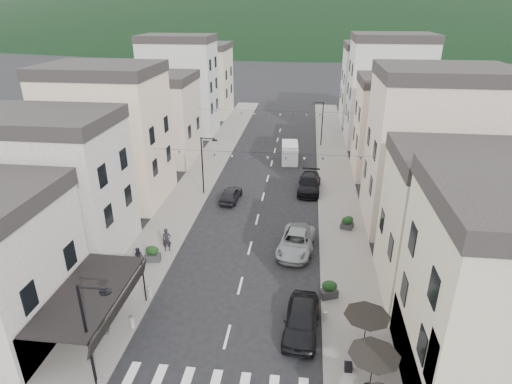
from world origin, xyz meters
TOP-DOWN VIEW (x-y plane):
  - sidewalk_left at (-7.50, 32.00)m, footprint 4.00×76.00m
  - sidewalk_right at (7.50, 32.00)m, footprint 4.00×76.00m
  - hill_backdrop at (0.00, 300.00)m, footprint 640.00×360.00m
  - boutique_awning at (-7.25, 5.00)m, footprint 3.77×7.50m
  - buildings_row_left at (-14.50, 37.75)m, footprint 10.20×54.16m
  - buildings_row_right at (14.50, 36.59)m, footprint 10.20×54.16m
  - cafe_terrace at (7.70, 2.80)m, footprint 2.50×8.10m
  - streetlamp_left_near at (-5.82, 2.00)m, footprint 1.70×0.56m
  - streetlamp_left_far at (-5.82, 26.00)m, footprint 1.70×0.56m
  - streetlamp_right_far at (5.82, 44.00)m, footprint 1.70×0.56m
  - bollards at (0.00, 5.50)m, footprint 11.66×10.26m
  - bunting_near at (0.00, 22.00)m, footprint 19.00×0.28m
  - bunting_far at (0.00, 38.00)m, footprint 19.00×0.28m
  - parked_car_a at (4.27, 7.01)m, footprint 2.31×5.02m
  - parked_car_b at (3.99, 16.89)m, footprint 2.01×4.38m
  - parked_car_c at (3.62, 16.05)m, footprint 3.15×5.69m
  - parked_car_d at (4.60, 28.08)m, footprint 2.53×5.64m
  - parked_car_e at (-3.05, 24.70)m, footprint 1.98×4.16m
  - delivery_van at (2.12, 37.30)m, footprint 2.22×4.97m
  - pedestrian_a at (-6.31, 14.66)m, footprint 0.78×0.59m
  - pedestrian_b at (-7.67, 12.25)m, footprint 0.77×0.60m
  - planter_la at (-7.42, 5.35)m, footprint 1.01×0.70m
  - planter_lb at (-6.95, 13.11)m, footprint 1.20×0.76m
  - planter_ra at (6.00, 10.29)m, footprint 1.28×0.99m
  - planter_rb at (7.82, 19.94)m, footprint 1.10×0.79m
  - planter_rc at (8.01, 20.38)m, footprint 0.93×0.55m

SIDE VIEW (x-z plane):
  - hill_backdrop at x=0.00m, z-range -35.00..35.00m
  - sidewalk_left at x=-7.50m, z-range 0.00..0.12m
  - sidewalk_right at x=7.50m, z-range 0.00..0.12m
  - bollards at x=0.00m, z-range 0.12..0.72m
  - planter_rc at x=8.01m, z-range 0.11..1.11m
  - planter_la at x=-7.42m, z-range 0.11..1.14m
  - planter_rb at x=7.82m, z-range 0.10..1.21m
  - parked_car_e at x=-3.05m, z-range 0.00..1.37m
  - parked_car_b at x=3.99m, z-range 0.00..1.39m
  - planter_lb at x=-6.95m, z-range 0.10..1.37m
  - planter_ra at x=6.00m, z-range 0.10..1.37m
  - parked_car_c at x=3.62m, z-range 0.00..1.51m
  - parked_car_d at x=4.60m, z-range 0.00..1.60m
  - parked_car_a at x=4.27m, z-range 0.00..1.67m
  - pedestrian_b at x=-7.67m, z-range 0.12..1.67m
  - pedestrian_a at x=-6.31m, z-range 0.12..2.03m
  - delivery_van at x=2.12m, z-range -0.02..2.31m
  - cafe_terrace at x=7.70m, z-range 1.09..3.62m
  - boutique_awning at x=-7.25m, z-range 1.48..4.75m
  - streetlamp_left_near at x=-5.82m, z-range 0.70..6.70m
  - streetlamp_left_far at x=-5.82m, z-range 0.70..6.70m
  - streetlamp_right_far at x=5.82m, z-range 0.70..6.70m
  - bunting_near at x=0.00m, z-range 5.34..5.96m
  - bunting_far at x=0.00m, z-range 5.34..5.96m
  - buildings_row_left at x=-14.50m, z-range -0.88..13.12m
  - buildings_row_right at x=14.50m, z-range -0.93..13.57m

